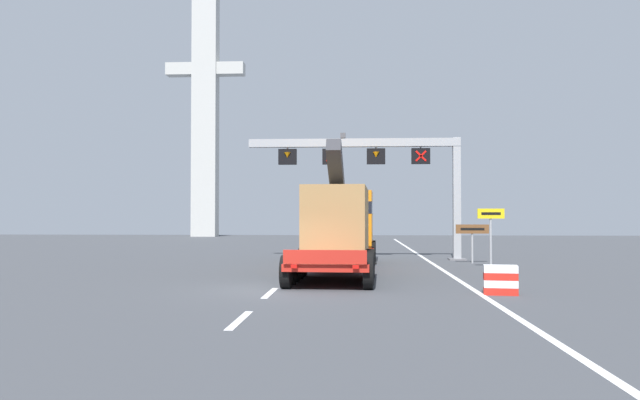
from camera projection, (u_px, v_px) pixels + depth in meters
The scene contains 9 objects.
ground at pixel (282, 290), 20.39m from camera, with size 112.00×112.00×0.00m, color #424449.
lane_markings at pixel (317, 251), 42.08m from camera, with size 0.20×58.04×0.01m.
edge_line_right at pixel (431, 263), 32.00m from camera, with size 0.20×63.00×0.01m, color silver.
overhead_lane_gantry at pixel (380, 161), 34.32m from camera, with size 11.82×0.90×6.94m.
heavy_haul_truck_red at pixel (342, 225), 27.96m from camera, with size 3.51×14.14×5.30m.
exit_sign_yellow at pixel (491, 225), 28.50m from camera, with size 1.21×0.15×2.72m.
tourist_info_sign_brown at pixel (472, 233), 31.53m from camera, with size 1.65×0.15×1.96m.
crash_barrier_striped at pixel (501, 280), 19.08m from camera, with size 1.06×0.63×0.90m.
bridge_pylon_distant at pixel (205, 98), 72.19m from camera, with size 9.00×2.00×31.02m.
Camera 1 is at (2.44, -20.35, 2.42)m, focal length 35.24 mm.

